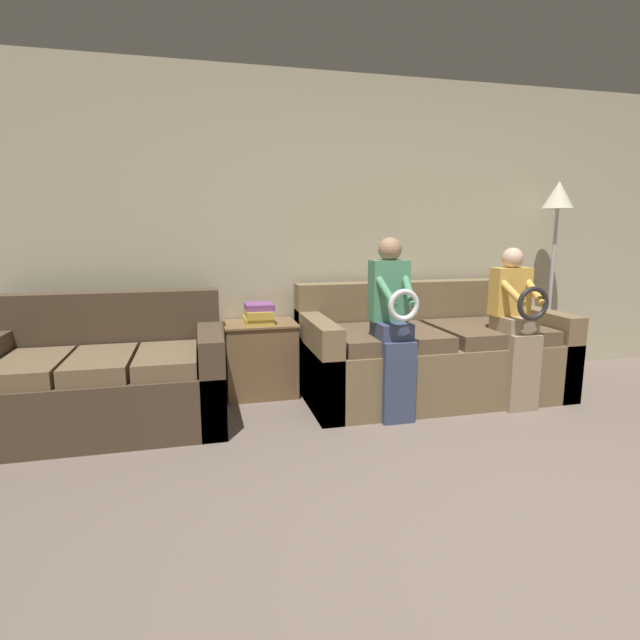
% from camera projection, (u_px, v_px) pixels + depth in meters
% --- Properties ---
extents(wall_back, '(7.83, 0.06, 2.55)m').
position_uv_depth(wall_back, '(378.00, 234.00, 4.30)').
color(wall_back, '#BCB293').
rests_on(wall_back, ground_plane).
extents(couch_main, '(2.03, 0.97, 0.88)m').
position_uv_depth(couch_main, '(429.00, 354.00, 4.00)').
color(couch_main, brown).
rests_on(couch_main, ground_plane).
extents(couch_side, '(1.54, 0.92, 0.87)m').
position_uv_depth(couch_side, '(107.00, 380.00, 3.36)').
color(couch_side, '#473828').
rests_on(couch_side, ground_plane).
extents(child_left_seated, '(0.27, 0.37, 1.26)m').
position_uv_depth(child_left_seated, '(393.00, 320.00, 3.44)').
color(child_left_seated, '#384260').
rests_on(child_left_seated, ground_plane).
extents(child_right_seated, '(0.28, 0.37, 1.18)m').
position_uv_depth(child_right_seated, '(516.00, 320.00, 3.66)').
color(child_right_seated, gray).
rests_on(child_right_seated, ground_plane).
extents(side_shelf, '(0.57, 0.43, 0.59)m').
position_uv_depth(side_shelf, '(261.00, 358.00, 3.98)').
color(side_shelf, brown).
rests_on(side_shelf, ground_plane).
extents(book_stack, '(0.22, 0.31, 0.15)m').
position_uv_depth(book_stack, '(258.00, 313.00, 3.90)').
color(book_stack, gold).
rests_on(book_stack, side_shelf).
extents(floor_lamp, '(0.26, 0.26, 1.72)m').
position_uv_depth(floor_lamp, '(557.00, 218.00, 4.38)').
color(floor_lamp, '#2D2B28').
rests_on(floor_lamp, ground_plane).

